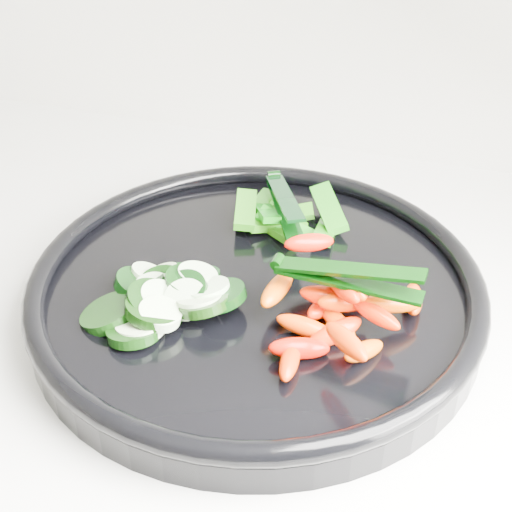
% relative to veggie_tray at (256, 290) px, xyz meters
% --- Properties ---
extents(veggie_tray, '(0.49, 0.49, 0.04)m').
position_rel_veggie_tray_xyz_m(veggie_tray, '(0.00, 0.00, 0.00)').
color(veggie_tray, black).
rests_on(veggie_tray, counter).
extents(cucumber_pile, '(0.13, 0.12, 0.04)m').
position_rel_veggie_tray_xyz_m(cucumber_pile, '(-0.06, -0.05, 0.01)').
color(cucumber_pile, black).
rests_on(cucumber_pile, veggie_tray).
extents(carrot_pile, '(0.13, 0.15, 0.05)m').
position_rel_veggie_tray_xyz_m(carrot_pile, '(0.07, -0.03, 0.02)').
color(carrot_pile, '#FF2C00').
rests_on(carrot_pile, veggie_tray).
extents(pepper_pile, '(0.12, 0.09, 0.03)m').
position_rel_veggie_tray_xyz_m(pepper_pile, '(-0.01, 0.10, 0.01)').
color(pepper_pile, '#24750B').
rests_on(pepper_pile, veggie_tray).
extents(tong_carrot, '(0.11, 0.02, 0.02)m').
position_rel_veggie_tray_xyz_m(tong_carrot, '(0.08, -0.03, 0.05)').
color(tong_carrot, black).
rests_on(tong_carrot, carrot_pile).
extents(tong_pepper, '(0.06, 0.11, 0.02)m').
position_rel_veggie_tray_xyz_m(tong_pepper, '(-0.01, 0.10, 0.03)').
color(tong_pepper, black).
rests_on(tong_pepper, pepper_pile).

